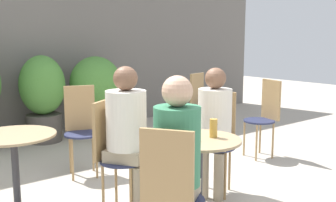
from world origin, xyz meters
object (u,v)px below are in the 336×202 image
at_px(bistro_chair_0, 217,133).
at_px(seated_person_0, 214,120).
at_px(seated_person_2, 178,154).
at_px(beer_glass_0, 184,128).
at_px(potted_plant_2, 96,87).
at_px(cafe_table_near, 199,162).
at_px(cafe_table_far, 15,155).
at_px(beer_glass_1, 213,128).
at_px(seated_person_1, 128,128).
at_px(bistro_chair_1, 112,147).
at_px(bistro_chair_6, 201,100).
at_px(bistro_chair_3, 81,122).
at_px(bistro_chair_4, 266,111).
at_px(bistro_chair_2, 171,190).
at_px(potted_plant_1, 43,94).

relative_size(bistro_chair_0, seated_person_0, 0.80).
relative_size(seated_person_2, beer_glass_0, 6.97).
height_order(seated_person_0, potted_plant_2, seated_person_0).
relative_size(cafe_table_near, cafe_table_far, 1.00).
bearing_deg(potted_plant_2, beer_glass_1, -101.70).
distance_m(seated_person_1, beer_glass_1, 0.71).
bearing_deg(bistro_chair_1, bistro_chair_6, -3.44).
xyz_separation_m(bistro_chair_3, seated_person_1, (-0.15, -1.19, 0.18)).
bearing_deg(seated_person_0, beer_glass_1, -79.81).
bearing_deg(bistro_chair_4, bistro_chair_2, -50.14).
bearing_deg(cafe_table_far, bistro_chair_4, -4.10).
xyz_separation_m(bistro_chair_6, beer_glass_0, (-1.99, -1.94, 0.22)).
distance_m(cafe_table_far, bistro_chair_4, 3.03).
bearing_deg(potted_plant_2, bistro_chair_4, -64.16).
height_order(bistro_chair_2, beer_glass_1, bistro_chair_2).
relative_size(seated_person_2, potted_plant_2, 1.04).
bearing_deg(bistro_chair_4, seated_person_0, -57.05).
distance_m(bistro_chair_0, bistro_chair_4, 1.35).
xyz_separation_m(bistro_chair_0, potted_plant_1, (-0.65, 2.87, 0.11)).
bearing_deg(seated_person_2, seated_person_0, -90.00).
relative_size(cafe_table_near, seated_person_2, 0.56).
bearing_deg(potted_plant_1, bistro_chair_1, -98.79).
relative_size(cafe_table_far, potted_plant_1, 0.57).
distance_m(bistro_chair_3, bistro_chair_4, 2.28).
height_order(cafe_table_near, beer_glass_0, beer_glass_0).
height_order(cafe_table_far, bistro_chair_4, bistro_chair_4).
xyz_separation_m(cafe_table_far, seated_person_0, (1.62, -0.72, 0.21)).
bearing_deg(seated_person_0, bistro_chair_4, 75.56).
xyz_separation_m(bistro_chair_0, beer_glass_1, (-0.52, -0.47, 0.21)).
bearing_deg(seated_person_1, beer_glass_0, -95.64).
bearing_deg(bistro_chair_4, cafe_table_near, -52.87).
xyz_separation_m(cafe_table_near, bistro_chair_0, (0.63, 0.43, 0.06)).
bearing_deg(bistro_chair_2, potted_plant_2, -55.38).
relative_size(bistro_chair_3, seated_person_2, 0.77).
height_order(beer_glass_0, potted_plant_2, potted_plant_2).
relative_size(cafe_table_far, seated_person_2, 0.56).
bearing_deg(potted_plant_1, bistro_chair_4, -51.74).
xyz_separation_m(bistro_chair_0, seated_person_2, (-1.14, -0.77, 0.18)).
xyz_separation_m(bistro_chair_4, beer_glass_1, (-1.80, -0.88, 0.21)).
xyz_separation_m(cafe_table_near, seated_person_1, (-0.34, 0.51, 0.23)).
xyz_separation_m(cafe_table_far, beer_glass_0, (1.01, -1.00, 0.27)).
xyz_separation_m(bistro_chair_0, bistro_chair_3, (-0.83, 1.27, 0.00)).
relative_size(cafe_table_near, bistro_chair_6, 0.73).
height_order(bistro_chair_1, bistro_chair_2, same).
xyz_separation_m(cafe_table_near, potted_plant_2, (0.78, 3.19, 0.22)).
bearing_deg(bistro_chair_6, bistro_chair_0, -142.79).
xyz_separation_m(cafe_table_far, bistro_chair_2, (0.48, -1.49, 0.05)).
bearing_deg(seated_person_0, beer_glass_0, -99.48).
xyz_separation_m(seated_person_0, beer_glass_0, (-0.61, -0.28, 0.06)).
relative_size(cafe_table_far, bistro_chair_0, 0.73).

